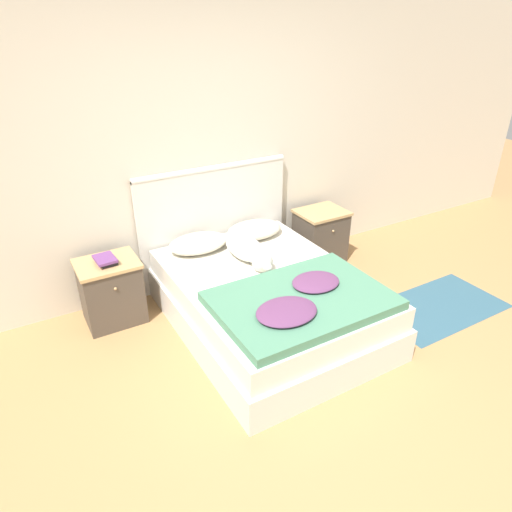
{
  "coord_description": "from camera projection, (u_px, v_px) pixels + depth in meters",
  "views": [
    {
      "loc": [
        -1.62,
        -1.61,
        2.32
      ],
      "look_at": [
        0.05,
        1.27,
        0.57
      ],
      "focal_mm": 32.0,
      "sensor_mm": 36.0,
      "label": 1
    }
  ],
  "objects": [
    {
      "name": "ground_plane",
      "position": [
        345.0,
        411.0,
        3.04
      ],
      "size": [
        16.0,
        16.0,
        0.0
      ],
      "primitive_type": "plane",
      "color": "tan"
    },
    {
      "name": "wall_back",
      "position": [
        203.0,
        149.0,
        4.07
      ],
      "size": [
        9.0,
        0.06,
        2.55
      ],
      "color": "beige",
      "rests_on": "ground_plane"
    },
    {
      "name": "bed",
      "position": [
        268.0,
        302.0,
        3.78
      ],
      "size": [
        1.42,
        1.91,
        0.47
      ],
      "color": "silver",
      "rests_on": "ground_plane"
    },
    {
      "name": "headboard",
      "position": [
        215.0,
        221.0,
        4.36
      ],
      "size": [
        1.5,
        0.06,
        1.14
      ],
      "color": "silver",
      "rests_on": "ground_plane"
    },
    {
      "name": "nightstand_left",
      "position": [
        111.0,
        291.0,
        3.83
      ],
      "size": [
        0.49,
        0.42,
        0.56
      ],
      "color": "#4C4238",
      "rests_on": "ground_plane"
    },
    {
      "name": "nightstand_right",
      "position": [
        320.0,
        236.0,
        4.8
      ],
      "size": [
        0.49,
        0.42,
        0.56
      ],
      "color": "#4C4238",
      "rests_on": "ground_plane"
    },
    {
      "name": "pillow_left",
      "position": [
        198.0,
        243.0,
        4.06
      ],
      "size": [
        0.55,
        0.37,
        0.13
      ],
      "color": "beige",
      "rests_on": "bed"
    },
    {
      "name": "pillow_right",
      "position": [
        254.0,
        230.0,
        4.32
      ],
      "size": [
        0.55,
        0.37,
        0.13
      ],
      "color": "beige",
      "rests_on": "bed"
    },
    {
      "name": "quilt",
      "position": [
        301.0,
        300.0,
        3.28
      ],
      "size": [
        1.25,
        0.87,
        0.12
      ],
      "color": "#4C8466",
      "rests_on": "bed"
    },
    {
      "name": "dog",
      "position": [
        248.0,
        250.0,
        3.9
      ],
      "size": [
        0.27,
        0.76,
        0.19
      ],
      "color": "silver",
      "rests_on": "bed"
    },
    {
      "name": "book_stack",
      "position": [
        106.0,
        260.0,
        3.67
      ],
      "size": [
        0.17,
        0.21,
        0.05
      ],
      "color": "#232328",
      "rests_on": "nightstand_left"
    },
    {
      "name": "rug",
      "position": [
        438.0,
        306.0,
        4.12
      ],
      "size": [
        1.19,
        0.68,
        0.0
      ],
      "color": "#335B70",
      "rests_on": "ground_plane"
    }
  ]
}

